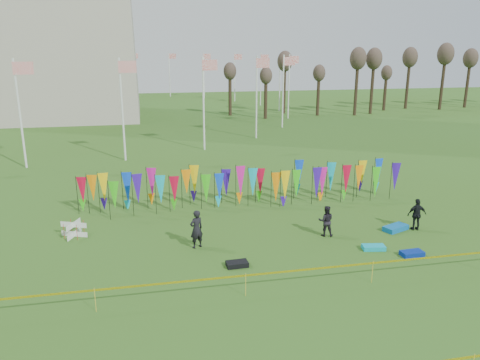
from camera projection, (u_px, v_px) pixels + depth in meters
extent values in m
plane|color=#345919|center=(281.00, 268.00, 19.12)|extent=(160.00, 160.00, 0.00)
cylinder|color=silver|center=(280.00, 83.00, 66.00)|extent=(0.16, 0.16, 8.00)
plane|color=red|center=(284.00, 58.00, 65.22)|extent=(1.40, 0.00, 1.40)
cylinder|color=silver|center=(261.00, 79.00, 72.64)|extent=(0.16, 0.16, 8.00)
plane|color=red|center=(265.00, 58.00, 71.86)|extent=(1.40, 0.00, 1.40)
cylinder|color=silver|center=(235.00, 77.00, 78.46)|extent=(0.16, 0.16, 8.00)
plane|color=red|center=(238.00, 57.00, 77.68)|extent=(1.40, 0.00, 1.40)
cylinder|color=silver|center=(204.00, 76.00, 83.05)|extent=(0.16, 0.16, 8.00)
plane|color=red|center=(207.00, 56.00, 82.28)|extent=(1.40, 0.00, 1.40)
cylinder|color=silver|center=(169.00, 75.00, 86.11)|extent=(0.16, 0.16, 8.00)
plane|color=red|center=(172.00, 56.00, 85.33)|extent=(1.40, 0.00, 1.40)
cylinder|color=silver|center=(132.00, 74.00, 87.43)|extent=(0.16, 0.16, 8.00)
plane|color=red|center=(134.00, 56.00, 86.65)|extent=(1.40, 0.00, 1.40)
cylinder|color=silver|center=(92.00, 74.00, 86.91)|extent=(0.16, 0.16, 8.00)
plane|color=red|center=(94.00, 56.00, 86.13)|extent=(1.40, 0.00, 1.40)
cylinder|color=silver|center=(50.00, 75.00, 84.59)|extent=(0.16, 0.16, 8.00)
plane|color=red|center=(52.00, 56.00, 83.81)|extent=(1.40, 0.00, 1.40)
cylinder|color=silver|center=(6.00, 76.00, 80.64)|extent=(0.16, 0.16, 8.00)
plane|color=red|center=(7.00, 57.00, 79.86)|extent=(1.40, 0.00, 1.40)
cylinder|color=silver|center=(20.00, 115.00, 34.14)|extent=(0.16, 0.16, 8.00)
plane|color=red|center=(23.00, 68.00, 33.36)|extent=(1.40, 0.00, 1.40)
cylinder|color=silver|center=(122.00, 110.00, 36.45)|extent=(0.16, 0.16, 8.00)
plane|color=red|center=(127.00, 67.00, 35.68)|extent=(1.40, 0.00, 1.40)
cylinder|color=silver|center=(204.00, 104.00, 40.41)|extent=(0.16, 0.16, 8.00)
plane|color=red|center=(210.00, 65.00, 39.63)|extent=(1.40, 0.00, 1.40)
cylinder|color=silver|center=(257.00, 98.00, 45.74)|extent=(0.16, 0.16, 8.00)
plane|color=red|center=(263.00, 63.00, 44.96)|extent=(1.40, 0.00, 1.40)
cylinder|color=silver|center=(283.00, 92.00, 52.07)|extent=(0.16, 0.16, 8.00)
plane|color=red|center=(289.00, 61.00, 51.30)|extent=(1.40, 0.00, 1.40)
cylinder|color=silver|center=(289.00, 87.00, 58.99)|extent=(0.16, 0.16, 8.00)
plane|color=red|center=(294.00, 60.00, 58.21)|extent=(1.40, 0.00, 1.40)
cylinder|color=black|center=(74.00, 197.00, 24.62)|extent=(0.03, 0.03, 2.19)
cone|color=red|center=(79.00, 193.00, 24.62)|extent=(0.64, 0.64, 1.60)
cylinder|color=black|center=(86.00, 197.00, 24.74)|extent=(0.03, 0.03, 2.19)
cone|color=orange|center=(91.00, 193.00, 24.74)|extent=(0.64, 0.64, 1.60)
cylinder|color=black|center=(98.00, 196.00, 24.86)|extent=(0.03, 0.03, 2.19)
cone|color=yellow|center=(103.00, 192.00, 24.86)|extent=(0.64, 0.64, 1.60)
cylinder|color=black|center=(110.00, 195.00, 24.99)|extent=(0.03, 0.03, 2.19)
cone|color=#32C916|center=(115.00, 191.00, 24.98)|extent=(0.64, 0.64, 1.60)
cylinder|color=black|center=(122.00, 195.00, 25.11)|extent=(0.03, 0.03, 2.19)
cone|color=blue|center=(127.00, 190.00, 25.10)|extent=(0.64, 0.64, 1.60)
cylinder|color=black|center=(134.00, 194.00, 25.23)|extent=(0.03, 0.03, 2.19)
cone|color=#3812A6|center=(139.00, 190.00, 25.22)|extent=(0.64, 0.64, 1.60)
cylinder|color=black|center=(146.00, 193.00, 25.35)|extent=(0.03, 0.03, 2.19)
cone|color=#DB1899|center=(151.00, 189.00, 25.35)|extent=(0.64, 0.64, 1.60)
cylinder|color=black|center=(157.00, 192.00, 25.47)|extent=(0.03, 0.03, 2.19)
cone|color=#0DB0CC|center=(162.00, 188.00, 25.47)|extent=(0.64, 0.64, 1.60)
cylinder|color=black|center=(169.00, 192.00, 25.59)|extent=(0.03, 0.03, 2.19)
cone|color=red|center=(174.00, 188.00, 25.59)|extent=(0.64, 0.64, 1.60)
cylinder|color=black|center=(180.00, 191.00, 25.71)|extent=(0.03, 0.03, 2.19)
cone|color=orange|center=(185.00, 187.00, 25.71)|extent=(0.64, 0.64, 1.60)
cylinder|color=black|center=(191.00, 190.00, 25.84)|extent=(0.03, 0.03, 2.19)
cone|color=yellow|center=(196.00, 186.00, 25.83)|extent=(0.64, 0.64, 1.60)
cylinder|color=black|center=(203.00, 190.00, 25.96)|extent=(0.03, 0.03, 2.19)
cone|color=#32C916|center=(207.00, 186.00, 25.95)|extent=(0.64, 0.64, 1.60)
cylinder|color=black|center=(214.00, 189.00, 26.08)|extent=(0.03, 0.03, 2.19)
cone|color=blue|center=(218.00, 185.00, 26.07)|extent=(0.64, 0.64, 1.60)
cylinder|color=black|center=(225.00, 188.00, 26.20)|extent=(0.03, 0.03, 2.19)
cone|color=#3812A6|center=(229.00, 184.00, 26.20)|extent=(0.64, 0.64, 1.60)
cylinder|color=black|center=(235.00, 188.00, 26.32)|extent=(0.03, 0.03, 2.19)
cone|color=#DB1899|center=(240.00, 184.00, 26.32)|extent=(0.64, 0.64, 1.60)
cylinder|color=black|center=(246.00, 187.00, 26.44)|extent=(0.03, 0.03, 2.19)
cone|color=#0DB0CC|center=(251.00, 183.00, 26.44)|extent=(0.64, 0.64, 1.60)
cylinder|color=black|center=(257.00, 187.00, 26.56)|extent=(0.03, 0.03, 2.19)
cone|color=red|center=(262.00, 183.00, 26.56)|extent=(0.64, 0.64, 1.60)
cylinder|color=black|center=(267.00, 186.00, 26.69)|extent=(0.03, 0.03, 2.19)
cone|color=orange|center=(272.00, 182.00, 26.68)|extent=(0.64, 0.64, 1.60)
cylinder|color=black|center=(278.00, 185.00, 26.81)|extent=(0.03, 0.03, 2.19)
cone|color=yellow|center=(283.00, 181.00, 26.80)|extent=(0.64, 0.64, 1.60)
cylinder|color=black|center=(288.00, 185.00, 26.93)|extent=(0.03, 0.03, 2.19)
cone|color=#32C916|center=(293.00, 181.00, 26.92)|extent=(0.64, 0.64, 1.60)
cylinder|color=black|center=(298.00, 184.00, 27.05)|extent=(0.03, 0.03, 2.19)
cone|color=blue|center=(303.00, 180.00, 27.05)|extent=(0.64, 0.64, 1.60)
cylinder|color=black|center=(309.00, 183.00, 27.17)|extent=(0.03, 0.03, 2.19)
cone|color=#3812A6|center=(313.00, 180.00, 27.17)|extent=(0.64, 0.64, 1.60)
cylinder|color=black|center=(319.00, 183.00, 27.29)|extent=(0.03, 0.03, 2.19)
cone|color=#DB1899|center=(323.00, 179.00, 27.29)|extent=(0.64, 0.64, 1.60)
cylinder|color=black|center=(329.00, 182.00, 27.41)|extent=(0.03, 0.03, 2.19)
cone|color=#0DB0CC|center=(333.00, 178.00, 27.41)|extent=(0.64, 0.64, 1.60)
cylinder|color=black|center=(339.00, 182.00, 27.53)|extent=(0.03, 0.03, 2.19)
cone|color=red|center=(343.00, 178.00, 27.53)|extent=(0.64, 0.64, 1.60)
cylinder|color=black|center=(348.00, 181.00, 27.66)|extent=(0.03, 0.03, 2.19)
cone|color=orange|center=(353.00, 177.00, 27.65)|extent=(0.64, 0.64, 1.60)
cylinder|color=black|center=(358.00, 180.00, 27.78)|extent=(0.03, 0.03, 2.19)
cone|color=yellow|center=(363.00, 177.00, 27.77)|extent=(0.64, 0.64, 1.60)
cylinder|color=black|center=(368.00, 180.00, 27.90)|extent=(0.03, 0.03, 2.19)
cone|color=#32C916|center=(372.00, 176.00, 27.90)|extent=(0.64, 0.64, 1.60)
cylinder|color=black|center=(377.00, 179.00, 28.02)|extent=(0.03, 0.03, 2.19)
cone|color=blue|center=(382.00, 176.00, 28.02)|extent=(0.64, 0.64, 1.60)
cylinder|color=black|center=(387.00, 179.00, 28.14)|extent=(0.03, 0.03, 2.19)
cone|color=#3812A6|center=(391.00, 175.00, 28.14)|extent=(0.64, 0.64, 1.60)
cube|color=#F5ED05|center=(296.00, 271.00, 17.12)|extent=(26.00, 0.01, 0.08)
cylinder|color=gold|center=(99.00, 300.00, 15.85)|extent=(0.02, 0.02, 0.90)
cylinder|color=gold|center=(243.00, 285.00, 16.82)|extent=(0.02, 0.02, 0.90)
cylinder|color=gold|center=(371.00, 272.00, 17.80)|extent=(0.02, 0.02, 0.90)
cylinder|color=#362A1B|center=(229.00, 92.00, 60.88)|extent=(0.44, 0.44, 6.40)
ellipsoid|color=#483930|center=(229.00, 65.00, 59.97)|extent=(1.92, 1.92, 2.56)
cylinder|color=#362A1B|center=(259.00, 91.00, 61.67)|extent=(0.44, 0.44, 6.40)
ellipsoid|color=#483930|center=(259.00, 65.00, 60.75)|extent=(1.92, 1.92, 2.56)
cylinder|color=#362A1B|center=(288.00, 91.00, 62.45)|extent=(0.44, 0.44, 6.40)
ellipsoid|color=#483930|center=(289.00, 65.00, 61.54)|extent=(1.92, 1.92, 2.56)
cylinder|color=#362A1B|center=(316.00, 90.00, 63.23)|extent=(0.44, 0.44, 6.40)
ellipsoid|color=#483930|center=(318.00, 65.00, 62.32)|extent=(1.92, 1.92, 2.56)
cylinder|color=#362A1B|center=(344.00, 90.00, 64.01)|extent=(0.44, 0.44, 6.40)
ellipsoid|color=#483930|center=(346.00, 65.00, 63.10)|extent=(1.92, 1.92, 2.56)
cylinder|color=#362A1B|center=(371.00, 89.00, 64.80)|extent=(0.44, 0.44, 6.40)
ellipsoid|color=#483930|center=(373.00, 64.00, 63.88)|extent=(1.92, 1.92, 2.56)
cylinder|color=#362A1B|center=(397.00, 89.00, 65.58)|extent=(0.44, 0.44, 6.40)
ellipsoid|color=#483930|center=(400.00, 64.00, 64.67)|extent=(1.92, 1.92, 2.56)
cylinder|color=#362A1B|center=(423.00, 88.00, 66.36)|extent=(0.44, 0.44, 6.40)
ellipsoid|color=#483930|center=(426.00, 64.00, 65.45)|extent=(1.92, 1.92, 2.56)
cylinder|color=#362A1B|center=(448.00, 88.00, 67.14)|extent=(0.44, 0.44, 6.40)
ellipsoid|color=#483930|center=(451.00, 64.00, 66.23)|extent=(1.92, 1.92, 2.56)
cylinder|color=#362A1B|center=(473.00, 87.00, 67.93)|extent=(0.44, 0.44, 6.40)
ellipsoid|color=#483930|center=(476.00, 64.00, 67.01)|extent=(1.92, 1.92, 2.56)
cylinder|color=red|center=(66.00, 232.00, 21.83)|extent=(0.02, 0.02, 0.75)
cylinder|color=red|center=(80.00, 231.00, 21.96)|extent=(0.02, 0.02, 0.75)
cylinder|color=red|center=(68.00, 227.00, 22.45)|extent=(0.02, 0.02, 0.75)
cylinder|color=red|center=(82.00, 226.00, 22.58)|extent=(0.02, 0.02, 0.75)
imported|color=black|center=(196.00, 229.00, 20.87)|extent=(0.78, 0.70, 1.77)
imported|color=black|center=(326.00, 221.00, 22.24)|extent=(0.82, 0.63, 1.50)
imported|color=black|center=(417.00, 214.00, 22.95)|extent=(0.99, 0.64, 1.60)
cube|color=#0DB0CB|center=(374.00, 247.00, 20.86)|extent=(1.05, 0.65, 0.20)
cube|color=#092792|center=(412.00, 253.00, 20.24)|extent=(1.00, 0.56, 0.20)
cube|color=black|center=(237.00, 264.00, 19.25)|extent=(0.91, 0.56, 0.21)
cube|color=#0C67B3|center=(396.00, 228.00, 23.06)|extent=(1.42, 1.05, 0.24)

